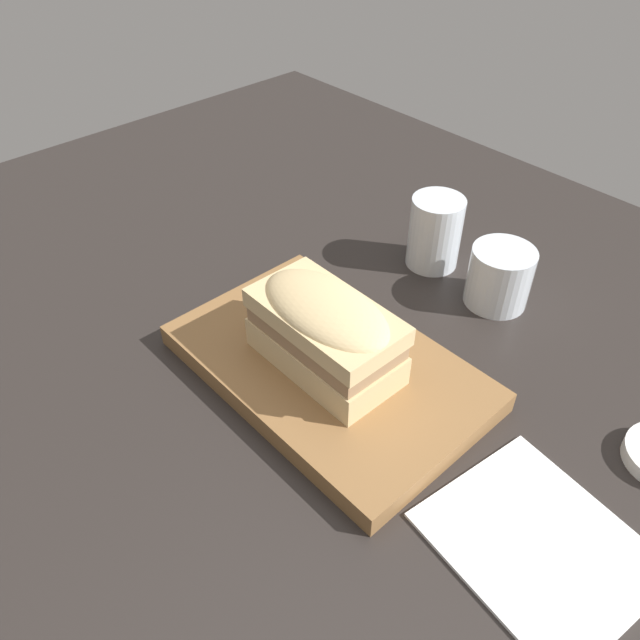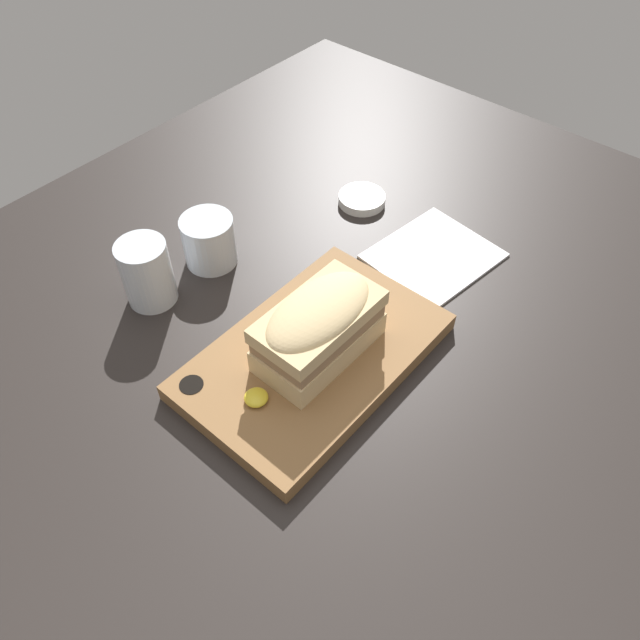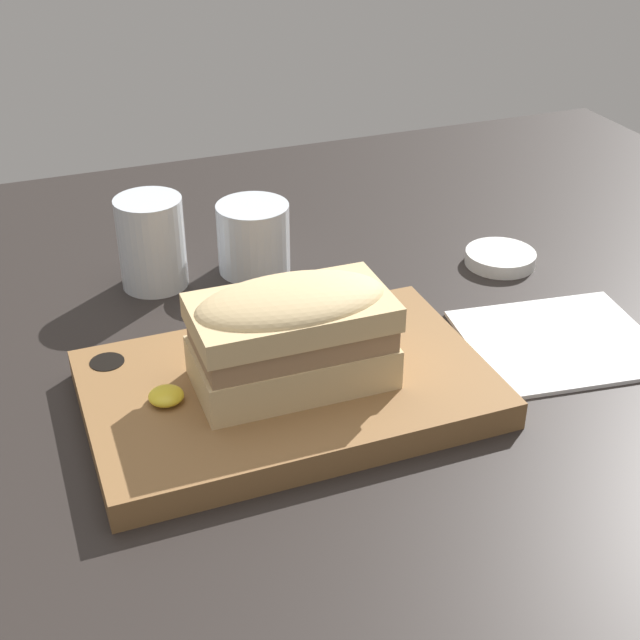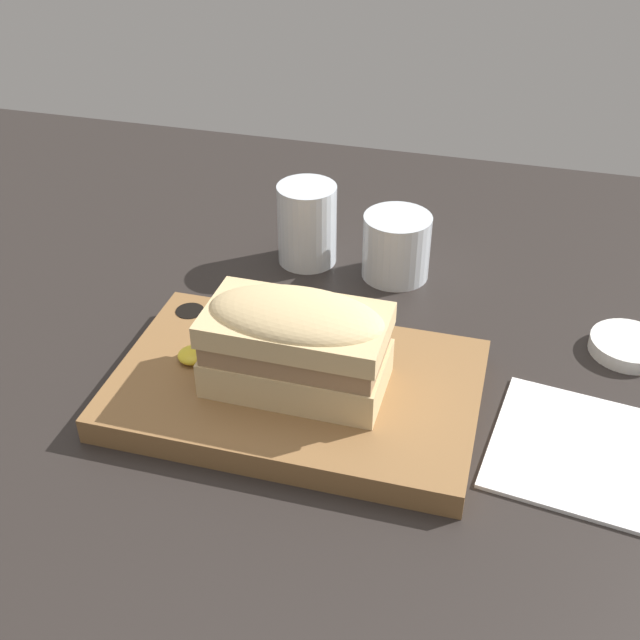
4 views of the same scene
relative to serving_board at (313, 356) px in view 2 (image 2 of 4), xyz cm
name	(u,v)px [view 2 (image 2 of 4)]	position (x,y,z in cm)	size (l,w,h in cm)	color
dining_table	(300,366)	(-1.05, 1.37, -2.27)	(147.84, 116.97, 2.00)	#282321
serving_board	(313,356)	(0.00, 0.00, 0.00)	(33.53, 21.22, 2.60)	olive
sandwich	(319,326)	(0.33, -0.68, 6.09)	(16.17, 8.89, 8.98)	#DBBC84
mustard_dollop	(256,397)	(-10.18, 0.03, 1.84)	(2.87, 2.87, 1.15)	yellow
water_glass	(148,276)	(-6.00, 24.86, 2.93)	(6.93, 6.93, 9.67)	silver
wine_glass	(209,243)	(4.76, 24.30, 2.06)	(7.76, 7.76, 7.56)	silver
napkin	(433,256)	(27.06, -0.54, -1.07)	(19.24, 17.33, 0.40)	white
condiment_dish	(362,199)	(30.35, 15.81, -0.53)	(7.69, 7.69, 1.49)	white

